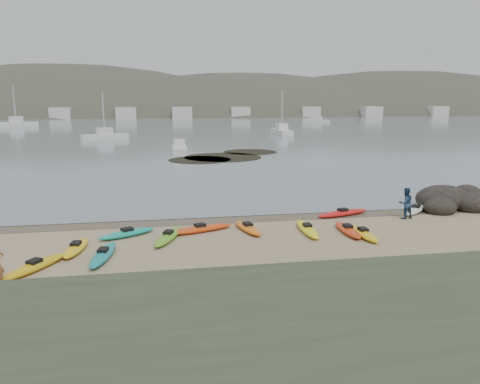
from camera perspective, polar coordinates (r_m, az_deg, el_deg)
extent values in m
plane|color=tan|center=(27.81, 0.00, -3.03)|extent=(600.00, 600.00, 0.00)
plane|color=brown|center=(27.52, 0.11, -3.18)|extent=(60.00, 60.00, 0.00)
plane|color=slate|center=(326.64, -9.34, 9.93)|extent=(1200.00, 1200.00, 0.00)
cube|color=#475138|center=(11.76, 15.93, -19.18)|extent=(60.00, 8.00, 2.00)
ellipsoid|color=#66B424|center=(23.61, -8.71, -5.35)|extent=(1.91, 3.55, 0.34)
ellipsoid|color=gold|center=(21.06, -23.74, -8.28)|extent=(2.41, 3.30, 0.34)
ellipsoid|color=orange|center=(24.81, 0.94, -4.40)|extent=(1.34, 3.08, 0.34)
ellipsoid|color=white|center=(30.82, 20.64, -2.02)|extent=(3.04, 2.90, 0.34)
ellipsoid|color=yellow|center=(24.65, 14.74, -4.88)|extent=(0.77, 3.12, 0.34)
ellipsoid|color=#DE4513|center=(24.70, -4.90, -4.51)|extent=(3.76, 1.92, 0.34)
ellipsoid|color=#FFF515|center=(24.87, 8.20, -4.48)|extent=(0.87, 3.56, 0.34)
ellipsoid|color=yellow|center=(22.85, -19.35, -6.44)|extent=(1.12, 3.00, 0.34)
ellipsoid|color=red|center=(28.65, 12.40, -2.52)|extent=(3.69, 1.76, 0.34)
ellipsoid|color=teal|center=(21.55, -16.33, -7.32)|extent=(1.23, 3.57, 0.34)
ellipsoid|color=teal|center=(24.51, -13.58, -4.92)|extent=(3.00, 2.15, 0.34)
ellipsoid|color=red|center=(25.10, 12.98, -4.51)|extent=(0.80, 3.22, 0.34)
imported|color=navy|center=(28.87, 19.53, -1.29)|extent=(0.97, 0.80, 1.83)
ellipsoid|color=black|center=(32.77, 23.44, -1.30)|extent=(3.54, 2.75, 1.77)
ellipsoid|color=black|center=(32.84, 26.57, -1.64)|extent=(2.56, 2.16, 1.38)
ellipsoid|color=black|center=(31.19, 23.19, -2.05)|extent=(1.97, 1.77, 1.18)
ellipsoid|color=black|center=(34.58, 25.85, -0.93)|extent=(2.16, 1.97, 1.57)
cylinder|color=black|center=(53.67, -4.91, 3.91)|extent=(7.19, 7.19, 0.04)
cylinder|color=black|center=(55.91, -2.12, 4.24)|extent=(9.30, 9.30, 0.04)
cylinder|color=black|center=(61.52, 1.23, 4.89)|extent=(7.08, 7.08, 0.04)
cube|color=silver|center=(83.39, -16.16, 6.49)|extent=(8.11, 4.64, 1.09)
cube|color=silver|center=(61.06, -7.39, 5.16)|extent=(1.93, 6.61, 0.92)
cube|color=silver|center=(92.12, 5.09, 7.32)|extent=(2.56, 8.32, 1.16)
cube|color=silver|center=(129.51, -25.61, 7.45)|extent=(10.28, 5.85, 1.39)
cube|color=silver|center=(140.61, 9.44, 8.53)|extent=(6.82, 5.80, 0.99)
ellipsoid|color=#384235|center=(226.54, -20.27, 4.28)|extent=(220.00, 120.00, 80.00)
ellipsoid|color=#384235|center=(221.26, 0.36, 5.53)|extent=(200.00, 110.00, 68.00)
ellipsoid|color=#384235|center=(259.70, 18.81, 5.39)|extent=(230.00, 130.00, 76.00)
cube|color=beige|center=(175.61, -22.57, 8.84)|extent=(7.00, 5.00, 4.00)
cube|color=beige|center=(172.12, -14.65, 9.30)|extent=(7.00, 5.00, 4.00)
cube|color=beige|center=(171.94, -6.55, 9.59)|extent=(7.00, 5.00, 4.00)
cube|color=beige|center=(175.08, 1.43, 9.68)|extent=(7.00, 5.00, 4.00)
cube|color=beige|center=(181.36, 8.99, 9.61)|extent=(7.00, 5.00, 4.00)
cube|color=beige|center=(190.49, 15.92, 9.39)|extent=(7.00, 5.00, 4.00)
cube|color=beige|center=(202.07, 22.14, 9.08)|extent=(7.00, 5.00, 4.00)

